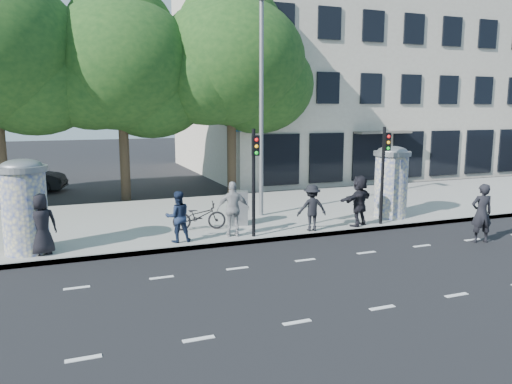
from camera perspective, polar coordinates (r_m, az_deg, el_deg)
name	(u,v)px	position (r m, az deg, el deg)	size (l,w,h in m)	color
ground	(330,276)	(12.89, 8.50, -9.45)	(120.00, 120.00, 0.00)	black
sidewalk	(235,215)	(19.50, -2.47, -2.59)	(40.00, 8.00, 0.15)	gray
curb	(275,239)	(15.91, 2.14, -5.39)	(40.00, 0.10, 0.16)	slate
lane_dash_near	(382,308)	(11.16, 14.23, -12.71)	(32.00, 0.12, 0.01)	silver
lane_dash_far	(305,260)	(14.06, 5.65, -7.76)	(32.00, 0.12, 0.01)	silver
ad_column_left	(24,204)	(15.32, -24.96, -1.26)	(1.36, 1.36, 2.65)	beige
ad_column_right	(391,180)	(19.17, 15.19, 1.32)	(1.36, 1.36, 2.65)	beige
traffic_pole_near	(254,172)	(15.49, -0.20, 2.34)	(0.22, 0.31, 3.40)	black
traffic_pole_far	(384,165)	(17.78, 14.41, 2.98)	(0.22, 0.31, 3.40)	black
street_lamp	(262,91)	(18.54, 0.69, 11.47)	(0.25, 0.93, 8.00)	slate
tree_near_left	(120,65)	(23.47, -15.23, 13.85)	(6.80, 6.80, 8.97)	#38281C
tree_center	(231,62)	(24.18, -2.89, 14.62)	(7.00, 7.00, 9.30)	#38281C
building	(341,81)	(35.56, 9.64, 12.37)	(20.30, 15.85, 12.00)	#B3A696
ped_a	(41,224)	(15.01, -23.37, -3.38)	(0.85, 0.55, 1.74)	black
ped_c	(178,217)	(15.30, -8.92, -2.79)	(0.76, 0.59, 1.57)	#18243D
ped_d	(312,208)	(16.60, 6.40, -1.80)	(1.00, 0.57, 1.55)	black
ped_e	(233,209)	(15.76, -2.62, -1.96)	(1.03, 0.59, 1.76)	#959598
ped_f	(359,201)	(17.54, 11.71, -0.97)	(1.63, 0.59, 1.76)	black
man_road	(482,213)	(17.13, 24.38, -2.22)	(0.68, 0.45, 1.87)	black
bicycle	(199,216)	(16.79, -6.50, -2.75)	(1.77, 0.62, 0.93)	black
cabinet_left	(240,208)	(17.38, -1.87, -1.83)	(0.57, 0.41, 1.19)	slate
cabinet_right	(384,204)	(19.08, 14.44, -1.34)	(0.50, 0.36, 1.04)	gray
car_mid	(21,178)	(27.67, -25.31, 1.43)	(4.26, 1.49, 1.40)	black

